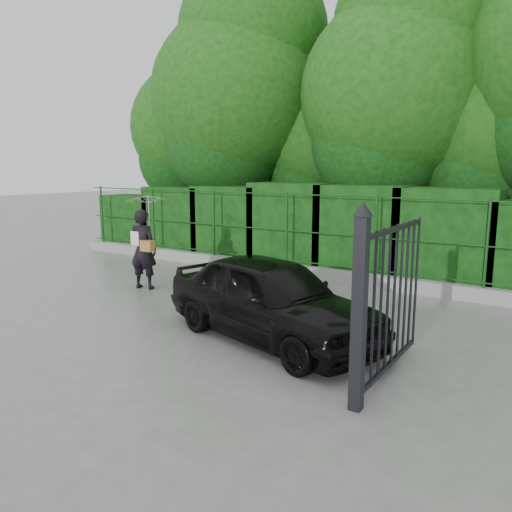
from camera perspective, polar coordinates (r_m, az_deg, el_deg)
The scene contains 8 objects.
ground at distance 9.43m, azimuth -12.63°, elevation -6.81°, with size 80.00×80.00×0.00m, color gray.
kerb at distance 12.82m, azimuth 1.92°, elevation -1.38°, with size 14.00×0.25×0.30m, color #9E9E99.
fence at distance 12.54m, azimuth 2.81°, elevation 3.22°, with size 14.13×0.06×1.80m.
hedge at distance 13.45m, azimuth 4.73°, elevation 3.11°, with size 14.20×1.20×2.30m.
trees at distance 15.09m, azimuth 12.68°, elevation 17.18°, with size 17.10×6.15×8.08m.
gate at distance 6.03m, azimuth 13.41°, elevation -4.80°, with size 0.22×2.33×2.36m.
woman at distance 11.32m, azimuth -12.46°, elevation 3.11°, with size 0.98×0.94×2.13m.
car at distance 7.89m, azimuth 1.72°, elevation -4.84°, with size 1.59×3.95×1.35m, color black.
Camera 1 is at (6.56, -6.22, 2.72)m, focal length 35.00 mm.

